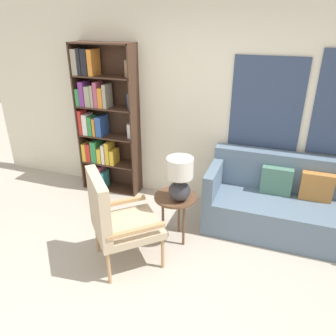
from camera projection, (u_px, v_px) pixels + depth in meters
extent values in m
plane|color=#B2A899|center=(128.00, 294.00, 3.12)|extent=(14.00, 14.00, 0.00)
cube|color=silver|center=(191.00, 105.00, 4.28)|extent=(6.40, 0.06, 2.70)
cube|color=#334260|center=(265.00, 113.00, 3.96)|extent=(0.84, 0.02, 1.32)
cube|color=#422B1E|center=(82.00, 119.00, 4.74)|extent=(0.02, 0.30, 2.10)
cube|color=#422B1E|center=(135.00, 125.00, 4.48)|extent=(0.02, 0.30, 2.10)
cube|color=#422B1E|center=(102.00, 43.00, 4.17)|extent=(0.87, 0.30, 0.02)
cube|color=#422B1E|center=(113.00, 187.00, 5.05)|extent=(0.87, 0.30, 0.02)
cube|color=#422B1E|center=(113.00, 119.00, 4.73)|extent=(0.87, 0.01, 2.10)
cube|color=#422B1E|center=(111.00, 162.00, 4.87)|extent=(0.87, 0.30, 0.02)
cylinder|color=#194723|center=(92.00, 175.00, 5.10)|extent=(0.06, 0.06, 0.26)
cube|color=orange|center=(96.00, 177.00, 5.07)|extent=(0.07, 0.25, 0.24)
cube|color=orange|center=(99.00, 179.00, 5.03)|extent=(0.04, 0.21, 0.23)
cube|color=#B24C6B|center=(102.00, 176.00, 5.00)|extent=(0.05, 0.23, 0.33)
cube|color=teal|center=(105.00, 179.00, 4.97)|extent=(0.05, 0.17, 0.27)
cube|color=#422B1E|center=(109.00, 136.00, 4.69)|extent=(0.87, 0.30, 0.02)
cube|color=gold|center=(86.00, 151.00, 4.88)|extent=(0.06, 0.17, 0.27)
cube|color=red|center=(91.00, 152.00, 4.86)|extent=(0.08, 0.17, 0.27)
cube|color=#338C4C|center=(97.00, 150.00, 4.85)|extent=(0.09, 0.25, 0.32)
cube|color=gold|center=(102.00, 154.00, 4.83)|extent=(0.06, 0.21, 0.22)
cube|color=silver|center=(107.00, 153.00, 4.81)|extent=(0.05, 0.25, 0.29)
cube|color=gold|center=(110.00, 152.00, 4.76)|extent=(0.06, 0.21, 0.33)
cube|color=gold|center=(114.00, 157.00, 4.76)|extent=(0.06, 0.20, 0.22)
cube|color=#422B1E|center=(107.00, 107.00, 4.52)|extent=(0.87, 0.30, 0.02)
cube|color=red|center=(83.00, 122.00, 4.70)|extent=(0.05, 0.20, 0.35)
cube|color=silver|center=(88.00, 124.00, 4.69)|extent=(0.08, 0.20, 0.30)
cube|color=#338C4C|center=(94.00, 125.00, 4.69)|extent=(0.06, 0.25, 0.27)
cube|color=orange|center=(96.00, 126.00, 4.64)|extent=(0.04, 0.18, 0.25)
cube|color=#2D56A8|center=(102.00, 125.00, 4.64)|extent=(0.09, 0.25, 0.28)
cylinder|color=white|center=(130.00, 131.00, 4.54)|extent=(0.10, 0.10, 0.20)
cube|color=#422B1E|center=(104.00, 76.00, 4.34)|extent=(0.87, 0.30, 0.02)
cube|color=#338C4C|center=(81.00, 96.00, 4.55)|extent=(0.06, 0.21, 0.23)
cube|color=#7A338C|center=(85.00, 93.00, 4.50)|extent=(0.07, 0.19, 0.33)
cube|color=gray|center=(90.00, 96.00, 4.48)|extent=(0.08, 0.18, 0.28)
cube|color=gray|center=(95.00, 96.00, 4.46)|extent=(0.04, 0.20, 0.29)
cube|color=#B24C6B|center=(98.00, 94.00, 4.43)|extent=(0.05, 0.18, 0.34)
cube|color=orange|center=(104.00, 97.00, 4.44)|extent=(0.07, 0.23, 0.27)
cube|color=gray|center=(107.00, 96.00, 4.40)|extent=(0.05, 0.19, 0.32)
cylinder|color=#334C6B|center=(130.00, 101.00, 4.36)|extent=(0.07, 0.07, 0.21)
cube|color=gray|center=(79.00, 62.00, 4.37)|extent=(0.08, 0.25, 0.33)
cube|color=black|center=(83.00, 61.00, 4.32)|extent=(0.05, 0.21, 0.34)
cube|color=black|center=(88.00, 62.00, 4.30)|extent=(0.09, 0.21, 0.34)
cube|color=orange|center=(94.00, 62.00, 4.28)|extent=(0.07, 0.23, 0.33)
cylinder|color=#8C6B4C|center=(128.00, 69.00, 4.19)|extent=(0.09, 0.09, 0.21)
cylinder|color=tan|center=(163.00, 253.00, 3.37)|extent=(0.04, 0.04, 0.38)
cylinder|color=tan|center=(146.00, 225.00, 3.81)|extent=(0.04, 0.04, 0.38)
cylinder|color=tan|center=(109.00, 268.00, 3.17)|extent=(0.04, 0.04, 0.38)
cylinder|color=tan|center=(97.00, 237.00, 3.61)|extent=(0.04, 0.04, 0.38)
cube|color=tan|center=(128.00, 227.00, 3.40)|extent=(0.89, 0.88, 0.08)
cube|color=tan|center=(99.00, 205.00, 3.16)|extent=(0.49, 0.51, 0.59)
cube|color=tan|center=(136.00, 231.00, 3.10)|extent=(0.46, 0.43, 0.04)
cube|color=tan|center=(120.00, 202.00, 3.57)|extent=(0.46, 0.43, 0.04)
cube|color=slate|center=(291.00, 218.00, 3.91)|extent=(2.02, 0.81, 0.43)
cube|color=slate|center=(297.00, 173.00, 3.98)|extent=(2.02, 0.20, 0.48)
cube|color=slate|center=(215.00, 177.00, 4.04)|extent=(0.12, 0.81, 0.33)
cube|color=#4C7A66|center=(276.00, 181.00, 3.95)|extent=(0.36, 0.12, 0.34)
cube|color=#B27538|center=(317.00, 187.00, 3.82)|extent=(0.36, 0.12, 0.34)
cylinder|color=brown|center=(175.00, 197.00, 3.66)|extent=(0.48, 0.48, 0.02)
cylinder|color=brown|center=(179.00, 212.00, 3.90)|extent=(0.03, 0.03, 0.55)
cylinder|color=brown|center=(163.00, 220.00, 3.76)|extent=(0.03, 0.03, 0.55)
cylinder|color=brown|center=(184.00, 224.00, 3.68)|extent=(0.03, 0.03, 0.55)
ellipsoid|color=#2D2D33|center=(180.00, 191.00, 3.54)|extent=(0.24, 0.24, 0.22)
cylinder|color=tan|center=(180.00, 179.00, 3.48)|extent=(0.02, 0.02, 0.06)
cylinder|color=beige|center=(180.00, 168.00, 3.42)|extent=(0.29, 0.29, 0.22)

